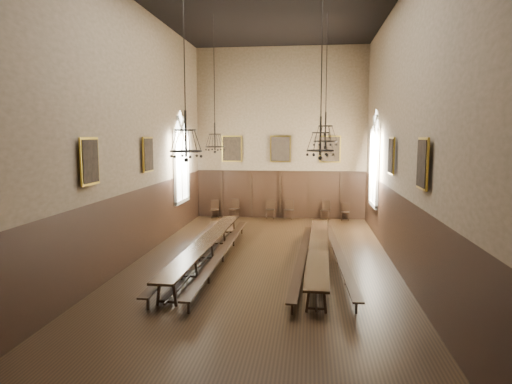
% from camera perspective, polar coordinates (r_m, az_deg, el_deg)
% --- Properties ---
extents(floor, '(9.00, 18.00, 0.02)m').
position_cam_1_polar(floor, '(15.98, 0.84, -8.94)').
color(floor, black).
rests_on(floor, ground).
extents(wall_back, '(9.00, 0.02, 9.00)m').
position_cam_1_polar(wall_back, '(24.34, 3.10, 7.29)').
color(wall_back, '#846C51').
rests_on(wall_back, ground).
extents(wall_front, '(9.00, 0.02, 9.00)m').
position_cam_1_polar(wall_front, '(6.47, -7.55, 7.99)').
color(wall_front, '#846C51').
rests_on(wall_front, ground).
extents(wall_left, '(0.02, 18.00, 9.00)m').
position_cam_1_polar(wall_left, '(16.46, -15.07, 7.19)').
color(wall_left, '#846C51').
rests_on(wall_left, ground).
extents(wall_right, '(0.02, 18.00, 9.00)m').
position_cam_1_polar(wall_right, '(15.55, 17.77, 7.12)').
color(wall_right, '#846C51').
rests_on(wall_right, ground).
extents(wainscot_panelling, '(9.00, 18.00, 2.50)m').
position_cam_1_polar(wainscot_panelling, '(15.68, 0.85, -4.51)').
color(wainscot_panelling, black).
rests_on(wainscot_panelling, floor).
extents(table_left, '(0.78, 9.63, 0.75)m').
position_cam_1_polar(table_left, '(16.28, -6.23, -7.28)').
color(table_left, black).
rests_on(table_left, floor).
extents(table_right, '(0.91, 9.28, 0.72)m').
position_cam_1_polar(table_right, '(15.71, 7.82, -7.88)').
color(table_right, black).
rests_on(table_right, floor).
extents(bench_left_outer, '(0.61, 9.96, 0.45)m').
position_cam_1_polar(bench_left_outer, '(16.38, -8.27, -7.54)').
color(bench_left_outer, black).
rests_on(bench_left_outer, floor).
extents(bench_left_inner, '(0.40, 10.21, 0.46)m').
position_cam_1_polar(bench_left_inner, '(16.10, -4.16, -7.72)').
color(bench_left_inner, black).
rests_on(bench_left_inner, floor).
extents(bench_right_inner, '(0.65, 9.33, 0.42)m').
position_cam_1_polar(bench_right_inner, '(15.67, 5.82, -8.25)').
color(bench_right_inner, black).
rests_on(bench_right_inner, floor).
extents(bench_right_outer, '(0.70, 9.59, 0.43)m').
position_cam_1_polar(bench_right_outer, '(16.06, 10.23, -7.92)').
color(bench_right_outer, black).
rests_on(bench_right_outer, floor).
extents(chair_0, '(0.50, 0.50, 0.95)m').
position_cam_1_polar(chair_0, '(24.66, -5.14, -2.57)').
color(chair_0, black).
rests_on(chair_0, floor).
extents(chair_1, '(0.58, 0.58, 1.03)m').
position_cam_1_polar(chair_1, '(24.50, -2.77, -2.55)').
color(chair_1, black).
rests_on(chair_1, floor).
extents(chair_3, '(0.48, 0.48, 1.03)m').
position_cam_1_polar(chair_3, '(24.28, 1.78, -2.64)').
color(chair_3, black).
rests_on(chair_3, floor).
extents(chair_4, '(0.52, 0.52, 1.02)m').
position_cam_1_polar(chair_4, '(24.26, 4.10, -2.67)').
color(chair_4, black).
rests_on(chair_4, floor).
extents(chair_6, '(0.56, 0.56, 1.03)m').
position_cam_1_polar(chair_6, '(24.17, 8.66, -2.76)').
color(chair_6, black).
rests_on(chair_6, floor).
extents(chair_7, '(0.44, 0.44, 0.89)m').
position_cam_1_polar(chair_7, '(24.29, 11.10, -2.86)').
color(chair_7, black).
rests_on(chair_7, floor).
extents(chandelier_back_left, '(0.76, 0.76, 5.17)m').
position_cam_1_polar(chandelier_back_left, '(18.08, -5.17, 6.92)').
color(chandelier_back_left, black).
rests_on(chandelier_back_left, ceiling).
extents(chandelier_back_right, '(0.91, 0.91, 4.98)m').
position_cam_1_polar(chandelier_back_right, '(17.97, 8.67, 7.28)').
color(chandelier_back_right, black).
rests_on(chandelier_back_right, ceiling).
extents(chandelier_front_left, '(0.92, 0.92, 5.21)m').
position_cam_1_polar(chandelier_front_left, '(13.12, -8.77, 6.46)').
color(chandelier_front_left, black).
rests_on(chandelier_front_left, ceiling).
extents(chandelier_front_right, '(0.78, 0.78, 5.17)m').
position_cam_1_polar(chandelier_front_right, '(13.14, 8.06, 6.84)').
color(chandelier_front_right, black).
rests_on(chandelier_front_right, ceiling).
extents(portrait_back_0, '(1.10, 0.12, 1.40)m').
position_cam_1_polar(portrait_back_0, '(24.53, -3.03, 5.42)').
color(portrait_back_0, '#A58427').
rests_on(portrait_back_0, wall_back).
extents(portrait_back_1, '(1.10, 0.12, 1.40)m').
position_cam_1_polar(portrait_back_1, '(24.22, 3.07, 5.40)').
color(portrait_back_1, '#A58427').
rests_on(portrait_back_1, wall_back).
extents(portrait_back_2, '(1.10, 0.12, 1.40)m').
position_cam_1_polar(portrait_back_2, '(24.19, 9.25, 5.31)').
color(portrait_back_2, '#A58427').
rests_on(portrait_back_2, wall_back).
extents(portrait_left_0, '(0.12, 1.00, 1.30)m').
position_cam_1_polar(portrait_left_0, '(17.36, -13.36, 4.58)').
color(portrait_left_0, '#A58427').
rests_on(portrait_left_0, wall_left).
extents(portrait_left_1, '(0.12, 1.00, 1.30)m').
position_cam_1_polar(portrait_left_1, '(13.23, -20.09, 3.63)').
color(portrait_left_1, '#A58427').
rests_on(portrait_left_1, wall_left).
extents(portrait_right_0, '(0.12, 1.00, 1.30)m').
position_cam_1_polar(portrait_right_0, '(16.53, 16.57, 4.36)').
color(portrait_right_0, '#A58427').
rests_on(portrait_right_0, wall_right).
extents(portrait_right_1, '(0.12, 1.00, 1.30)m').
position_cam_1_polar(portrait_right_1, '(12.12, 20.13, 3.36)').
color(portrait_right_1, '#A58427').
rests_on(portrait_right_1, wall_right).
extents(window_right, '(0.20, 2.20, 4.60)m').
position_cam_1_polar(window_right, '(20.99, 14.62, 4.11)').
color(window_right, white).
rests_on(window_right, wall_right).
extents(window_left, '(0.20, 2.20, 4.60)m').
position_cam_1_polar(window_left, '(21.66, -9.35, 4.33)').
color(window_left, white).
rests_on(window_left, wall_left).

